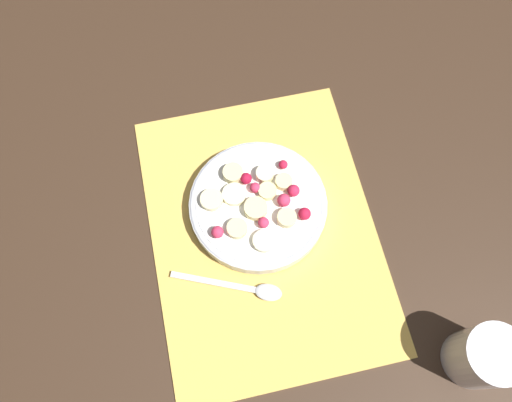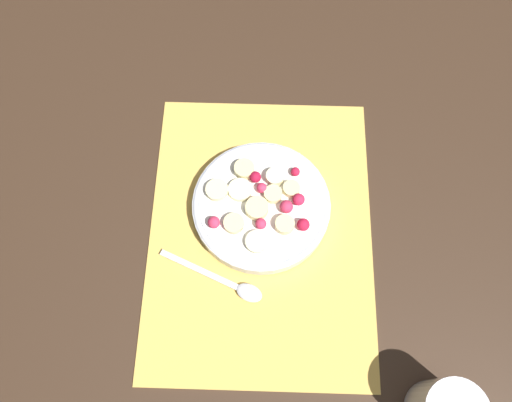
{
  "view_description": "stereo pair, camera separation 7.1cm",
  "coord_description": "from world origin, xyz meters",
  "views": [
    {
      "loc": [
        -0.24,
        0.07,
        0.75
      ],
      "look_at": [
        0.04,
        0.0,
        0.04
      ],
      "focal_mm": 35.0,
      "sensor_mm": 36.0,
      "label": 1
    },
    {
      "loc": [
        -0.25,
        -0.0,
        0.75
      ],
      "look_at": [
        0.04,
        0.0,
        0.04
      ],
      "focal_mm": 35.0,
      "sensor_mm": 36.0,
      "label": 2
    }
  ],
  "objects": [
    {
      "name": "fruit_bowl",
      "position": [
        0.04,
        0.0,
        0.02
      ],
      "size": [
        0.22,
        0.22,
        0.05
      ],
      "color": "silver",
      "rests_on": "placemat"
    },
    {
      "name": "ground_plane",
      "position": [
        0.0,
        0.0,
        0.0
      ],
      "size": [
        3.0,
        3.0,
        0.0
      ],
      "primitive_type": "plane",
      "color": "#382619"
    },
    {
      "name": "spoon",
      "position": [
        -0.09,
        0.04,
        0.01
      ],
      "size": [
        0.08,
        0.16,
        0.01
      ],
      "rotation": [
        0.0,
        0.0,
        4.31
      ],
      "color": "silver",
      "rests_on": "placemat"
    },
    {
      "name": "placemat",
      "position": [
        0.0,
        0.0,
        0.0
      ],
      "size": [
        0.47,
        0.35,
        0.01
      ],
      "color": "#E0B251",
      "rests_on": "ground_plane"
    }
  ]
}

